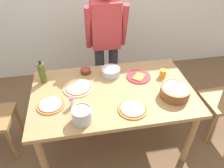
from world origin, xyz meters
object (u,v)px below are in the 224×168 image
mixing_bowl_steel (111,72)px  steel_pot (82,115)px  pizza_second_cooked (133,109)px  person_cook (106,40)px  cup_orange (163,73)px  popcorn_bowl (175,91)px  salt_shaker (72,102)px  dining_table (113,98)px  plate_with_slice (139,77)px  pizza_cooked_on_tray (51,105)px  small_sauce_bowl (85,71)px  olive_oil_bottle (42,73)px  pizza_raw_on_board (78,88)px

mixing_bowl_steel → steel_pot: steel_pot is taller
pizza_second_cooked → person_cook: bearing=94.2°
cup_orange → popcorn_bowl: bearing=-90.1°
popcorn_bowl → salt_shaker: size_ratio=2.64×
dining_table → person_cook: size_ratio=0.99×
dining_table → salt_shaker: size_ratio=15.09×
plate_with_slice → salt_shaker: salt_shaker is taller
pizza_cooked_on_tray → plate_with_slice: bearing=17.2°
pizza_cooked_on_tray → steel_pot: steel_pot is taller
dining_table → mixing_bowl_steel: 0.31m
pizza_second_cooked → popcorn_bowl: size_ratio=0.95×
plate_with_slice → small_sauce_bowl: 0.58m
dining_table → cup_orange: 0.60m
small_sauce_bowl → steel_pot: 0.70m
plate_with_slice → olive_oil_bottle: 1.00m
person_cook → cup_orange: (0.52, -0.61, -0.14)m
pizza_second_cooked → olive_oil_bottle: 0.99m
pizza_cooked_on_tray → salt_shaker: 0.21m
pizza_second_cooked → cup_orange: cup_orange is taller
pizza_raw_on_board → cup_orange: size_ratio=3.47×
person_cook → popcorn_bowl: person_cook is taller
person_cook → olive_oil_bottle: person_cook is taller
salt_shaker → pizza_raw_on_board: bearing=75.9°
mixing_bowl_steel → salt_shaker: size_ratio=1.89×
pizza_cooked_on_tray → pizza_raw_on_board: bearing=38.3°
pizza_cooked_on_tray → popcorn_bowl: size_ratio=0.92×
pizza_raw_on_board → small_sauce_bowl: 0.28m
person_cook → pizza_second_cooked: 1.06m
small_sauce_bowl → steel_pot: (-0.08, -0.70, 0.04)m
popcorn_bowl → steel_pot: size_ratio=1.61×
dining_table → pizza_second_cooked: bearing=-65.6°
cup_orange → steel_pot: bearing=-151.6°
dining_table → small_sauce_bowl: small_sauce_bowl is taller
steel_pot → popcorn_bowl: bearing=10.3°
mixing_bowl_steel → steel_pot: size_ratio=1.15×
pizza_raw_on_board → steel_pot: (0.02, -0.44, 0.06)m
person_cook → plate_with_slice: size_ratio=6.23×
person_cook → pizza_second_cooked: bearing=-85.8°
popcorn_bowl → cup_orange: 0.32m
plate_with_slice → popcorn_bowl: (0.25, -0.35, 0.05)m
steel_pot → cup_orange: (0.89, 0.48, -0.02)m
dining_table → pizza_second_cooked: size_ratio=6.00×
dining_table → pizza_cooked_on_tray: bearing=-170.3°
pizza_raw_on_board → popcorn_bowl: 0.95m
pizza_cooked_on_tray → pizza_second_cooked: bearing=-14.1°
dining_table → mixing_bowl_steel: (0.03, 0.28, 0.13)m
small_sauce_bowl → popcorn_bowl: bearing=-33.4°
pizza_raw_on_board → pizza_second_cooked: bearing=-39.6°
pizza_cooked_on_tray → popcorn_bowl: 1.17m
small_sauce_bowl → steel_pot: steel_pot is taller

